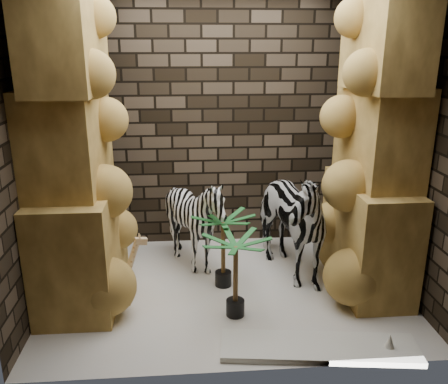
{
  "coord_description": "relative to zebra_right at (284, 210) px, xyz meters",
  "views": [
    {
      "loc": [
        -0.37,
        -4.2,
        2.39
      ],
      "look_at": [
        -0.02,
        0.15,
        0.99
      ],
      "focal_mm": 37.45,
      "sensor_mm": 36.0,
      "label": 1
    }
  ],
  "objects": [
    {
      "name": "palm_front",
      "position": [
        -0.65,
        -0.21,
        -0.34
      ],
      "size": [
        0.36,
        0.36,
        0.79
      ],
      "primitive_type": null,
      "color": "#104218",
      "rests_on": "floor"
    },
    {
      "name": "palm_back",
      "position": [
        -0.58,
        -0.77,
        -0.34
      ],
      "size": [
        0.36,
        0.36,
        0.78
      ],
      "primitive_type": null,
      "color": "#104218",
      "rests_on": "floor"
    },
    {
      "name": "wall_back",
      "position": [
        -0.61,
        0.96,
        0.76
      ],
      "size": [
        3.5,
        0.0,
        3.5
      ],
      "primitive_type": "plane",
      "rotation": [
        1.57,
        0.0,
        0.0
      ],
      "color": "black",
      "rests_on": "ground"
    },
    {
      "name": "wall_front",
      "position": [
        -0.61,
        -1.54,
        0.76
      ],
      "size": [
        3.5,
        0.0,
        3.5
      ],
      "primitive_type": "plane",
      "rotation": [
        -1.57,
        0.0,
        0.0
      ],
      "color": "black",
      "rests_on": "ground"
    },
    {
      "name": "zebra_right",
      "position": [
        0.0,
        0.0,
        0.0
      ],
      "size": [
        1.02,
        1.39,
        1.47
      ],
      "primitive_type": "imported",
      "rotation": [
        0.0,
        0.0,
        0.31
      ],
      "color": "white",
      "rests_on": "floor"
    },
    {
      "name": "rock_pillar_left",
      "position": [
        -2.01,
        -0.29,
        0.76
      ],
      "size": [
        0.68,
        1.3,
        3.0
      ],
      "primitive_type": null,
      "color": "#D7AD53",
      "rests_on": "floor"
    },
    {
      "name": "wall_left",
      "position": [
        -2.36,
        -0.29,
        0.76
      ],
      "size": [
        0.0,
        3.0,
        3.0
      ],
      "primitive_type": "plane",
      "rotation": [
        1.57,
        0.0,
        1.57
      ],
      "color": "black",
      "rests_on": "ground"
    },
    {
      "name": "giraffe_toy",
      "position": [
        -1.66,
        -0.52,
        -0.38
      ],
      "size": [
        0.39,
        0.23,
        0.72
      ],
      "primitive_type": null,
      "rotation": [
        0.0,
        0.0,
        0.33
      ],
      "color": "#E2BE8A",
      "rests_on": "floor"
    },
    {
      "name": "floor",
      "position": [
        -0.61,
        -0.29,
        -0.74
      ],
      "size": [
        3.5,
        3.5,
        0.0
      ],
      "primitive_type": "plane",
      "color": "beige",
      "rests_on": "ground"
    },
    {
      "name": "wall_right",
      "position": [
        1.14,
        -0.29,
        0.76
      ],
      "size": [
        0.0,
        3.0,
        3.0
      ],
      "primitive_type": "plane",
      "rotation": [
        1.57,
        0.0,
        -1.57
      ],
      "color": "black",
      "rests_on": "ground"
    },
    {
      "name": "rock_pillar_right",
      "position": [
        0.81,
        -0.29,
        0.76
      ],
      "size": [
        0.58,
        1.25,
        3.0
      ],
      "primitive_type": null,
      "color": "#D7AD53",
      "rests_on": "floor"
    },
    {
      "name": "zebra_left",
      "position": [
        -0.91,
        0.2,
        -0.24
      ],
      "size": [
        1.16,
        1.3,
        1.0
      ],
      "primitive_type": "imported",
      "rotation": [
        0.0,
        0.0,
        -0.28
      ],
      "color": "white",
      "rests_on": "floor"
    },
    {
      "name": "surfboard",
      "position": [
        0.05,
        -1.34,
        -0.71
      ],
      "size": [
        1.63,
        0.58,
        0.05
      ],
      "primitive_type": "cube",
      "rotation": [
        0.0,
        0.0,
        -0.12
      ],
      "color": "silver",
      "rests_on": "floor"
    }
  ]
}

